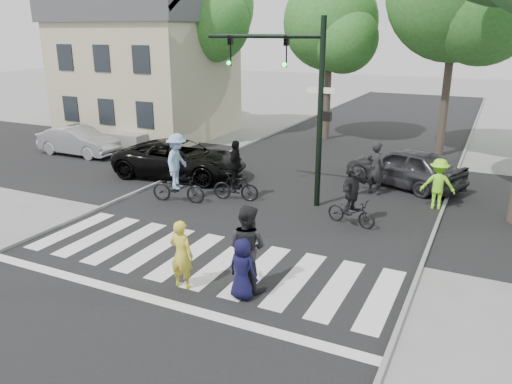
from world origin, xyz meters
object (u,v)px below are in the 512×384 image
(cyclist_mid, at_px, (236,176))
(car_grey, at_px, (405,167))
(pedestrian_woman, at_px, (181,254))
(car_silver, at_px, (79,141))
(cyclist_left, at_px, (178,173))
(pedestrian_child, at_px, (242,269))
(cyclist_right, at_px, (352,197))
(traffic_signal, at_px, (296,86))
(pedestrian_adult, at_px, (247,247))
(car_suv, at_px, (180,159))

(cyclist_mid, relative_size, car_grey, 0.48)
(pedestrian_woman, height_order, car_silver, pedestrian_woman)
(cyclist_left, relative_size, cyclist_mid, 1.13)
(pedestrian_woman, bearing_deg, cyclist_mid, -71.62)
(pedestrian_child, xyz_separation_m, cyclist_right, (0.94, 5.27, 0.19))
(cyclist_left, relative_size, car_silver, 0.58)
(traffic_signal, distance_m, car_grey, 5.63)
(cyclist_right, relative_size, car_silver, 0.49)
(pedestrian_woman, distance_m, car_grey, 10.62)
(pedestrian_woman, xyz_separation_m, pedestrian_adult, (1.32, 0.61, 0.18))
(traffic_signal, height_order, car_suv, traffic_signal)
(cyclist_mid, height_order, car_silver, cyclist_mid)
(cyclist_mid, xyz_separation_m, car_silver, (-9.78, 2.68, -0.19))
(traffic_signal, height_order, cyclist_left, traffic_signal)
(traffic_signal, bearing_deg, cyclist_mid, -159.77)
(traffic_signal, distance_m, cyclist_mid, 3.62)
(cyclist_right, distance_m, car_suv, 7.82)
(pedestrian_woman, xyz_separation_m, car_silver, (-11.59, 8.63, -0.14))
(car_suv, bearing_deg, traffic_signal, -106.45)
(pedestrian_child, relative_size, car_silver, 0.34)
(pedestrian_child, bearing_deg, car_grey, -91.25)
(cyclist_right, height_order, car_silver, cyclist_right)
(traffic_signal, relative_size, car_grey, 1.36)
(pedestrian_adult, xyz_separation_m, car_suv, (-6.47, 6.94, -0.26))
(pedestrian_woman, height_order, car_grey, pedestrian_woman)
(cyclist_left, bearing_deg, car_suv, 122.66)
(pedestrian_adult, relative_size, car_suv, 0.38)
(pedestrian_child, bearing_deg, pedestrian_adult, -66.85)
(cyclist_mid, relative_size, cyclist_right, 1.06)
(car_suv, xyz_separation_m, car_silver, (-6.44, 1.08, -0.06))
(pedestrian_adult, distance_m, cyclist_mid, 6.19)
(pedestrian_adult, bearing_deg, pedestrian_woman, 30.96)
(traffic_signal, relative_size, pedestrian_child, 4.33)
(pedestrian_woman, bearing_deg, car_suv, -54.28)
(pedestrian_woman, height_order, cyclist_left, cyclist_left)
(pedestrian_child, distance_m, pedestrian_adult, 0.55)
(car_suv, bearing_deg, cyclist_left, -153.69)
(car_suv, bearing_deg, car_silver, 74.14)
(cyclist_left, xyz_separation_m, cyclist_right, (5.86, 0.47, -0.14))
(pedestrian_woman, relative_size, car_silver, 0.40)
(car_silver, bearing_deg, cyclist_mid, -105.43)
(pedestrian_woman, relative_size, pedestrian_child, 1.16)
(traffic_signal, relative_size, car_suv, 1.14)
(traffic_signal, xyz_separation_m, cyclist_left, (-3.51, -1.68, -2.88))
(pedestrian_woman, bearing_deg, car_silver, -35.23)
(pedestrian_adult, bearing_deg, cyclist_left, -35.92)
(pedestrian_woman, height_order, pedestrian_child, pedestrian_woman)
(traffic_signal, relative_size, pedestrian_adult, 3.04)
(cyclist_mid, xyz_separation_m, car_suv, (-3.34, 1.60, -0.13))
(traffic_signal, bearing_deg, car_suv, 169.91)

